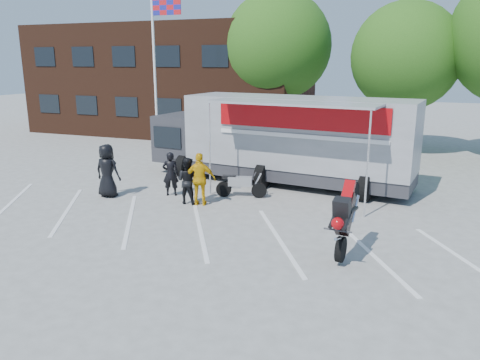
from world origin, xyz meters
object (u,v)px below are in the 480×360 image
Objects in this scene: parked_motorcycle at (241,197)px; spectator_leather_b at (171,174)px; spectator_leather_a at (107,171)px; tree_left at (277,46)px; tree_mid at (406,57)px; spectator_hivis at (200,179)px; stunt_bike_rider at (347,254)px; flagpole at (159,54)px; spectator_leather_c at (187,181)px; transporter_truck at (285,183)px.

spectator_leather_b reaches higher than parked_motorcycle.
spectator_leather_a reaches higher than parked_motorcycle.
tree_mid is (7.00, -1.00, -0.62)m from tree_left.
tree_left is 13.14m from spectator_leather_b.
stunt_bike_rider is at bearing 138.44° from spectator_hivis.
spectator_leather_b is (2.02, 0.94, -0.15)m from spectator_leather_a.
spectator_leather_a is (-4.49, -1.62, 0.95)m from parked_motorcycle.
tree_mid is at bearing 23.97° from flagpole.
flagpole is 5.00× the size of spectator_leather_c.
parked_motorcycle is 1.17× the size of spectator_leather_c.
tree_mid is at bearing -38.17° from parked_motorcycle.
parked_motorcycle is at bearing 174.09° from spectator_leather_b.
tree_left is 4.83× the size of spectator_hivis.
tree_mid is 15.84m from spectator_leather_a.
parked_motorcycle is at bearing 143.67° from stunt_bike_rider.
flagpole reaches higher than transporter_truck.
spectator_leather_c is at bearing -20.41° from spectator_hivis.
spectator_leather_a is (1.95, -7.19, -4.10)m from flagpole.
tree_mid is 4.03× the size of spectator_leather_a.
spectator_leather_b is (3.97, -6.24, -4.25)m from flagpole.
spectator_leather_c reaches higher than parked_motorcycle.
parked_motorcycle is (6.44, -5.56, -5.05)m from flagpole.
flagpole reaches higher than spectator_leather_c.
spectator_leather_a is at bearing -12.53° from spectator_hivis.
spectator_leather_a is (-5.39, -4.11, 0.95)m from transporter_truck.
tree_mid is 10.24m from transporter_truck.
tree_mid reaches higher than spectator_leather_a.
spectator_leather_b is at bearing 91.72° from parked_motorcycle.
spectator_leather_b is 1.66m from spectator_hivis.
tree_left is at bearing -101.30° from spectator_hivis.
spectator_hivis is at bearing 131.17° from parked_motorcycle.
spectator_leather_a is 3.05m from spectator_leather_c.
tree_left reaches higher than flagpole.
spectator_hivis is at bearing 160.27° from stunt_bike_rider.
spectator_leather_a is (-9.29, -12.19, -3.99)m from tree_mid.
flagpole is at bearing 163.85° from transporter_truck.
spectator_leather_c is (-5.76, 2.47, 0.80)m from stunt_bike_rider.
tree_mid reaches higher than spectator_hivis.
stunt_bike_rider is 1.30× the size of spectator_leather_c.
flagpole reaches higher than spectator_leather_b.
tree_left is at bearing -112.62° from spectator_leather_b.
transporter_truck is 5.99× the size of spectator_hivis.
tree_left reaches higher than stunt_bike_rider.
stunt_bike_rider is 9.11m from spectator_leather_a.
transporter_truck is 7.15m from stunt_bike_rider.
flagpole is at bearing -68.41° from spectator_hivis.
tree_left is 5.40× the size of spectator_leather_c.
tree_left reaches higher than spectator_hivis.
spectator_leather_c is at bearing -175.59° from spectator_leather_a.
spectator_leather_b and spectator_leather_c have the same top height.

